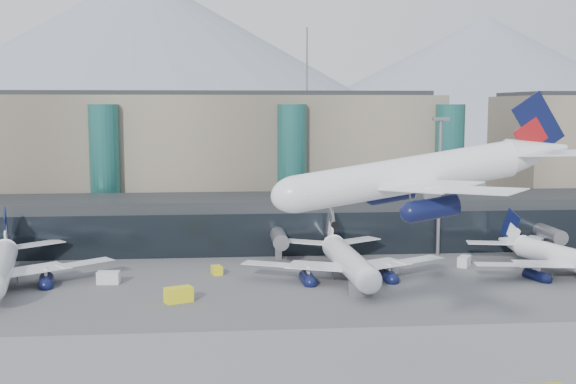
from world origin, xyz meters
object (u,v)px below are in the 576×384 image
(lightmast_mid, at_px, (440,178))
(jet_parked_right, at_px, (554,249))
(jet_parked_left, at_px, (1,256))
(hero_jet, at_px, (436,163))
(veh_d, at_px, (464,261))
(veh_b, at_px, (217,270))
(jet_parked_mid, at_px, (344,250))
(veh_g, at_px, (391,269))
(veh_c, at_px, (360,289))
(veh_h, at_px, (179,295))
(veh_a, at_px, (108,278))

(lightmast_mid, distance_m, jet_parked_right, 24.15)
(jet_parked_left, height_order, jet_parked_right, jet_parked_left)
(hero_jet, relative_size, veh_d, 10.19)
(veh_b, bearing_deg, veh_d, -101.41)
(lightmast_mid, height_order, veh_b, lightmast_mid)
(jet_parked_mid, height_order, veh_g, jet_parked_mid)
(jet_parked_right, height_order, veh_d, jet_parked_right)
(veh_c, bearing_deg, veh_h, -171.00)
(hero_jet, xyz_separation_m, jet_parked_right, (34.01, 45.13, -18.20))
(veh_h, bearing_deg, veh_d, -2.53)
(lightmast_mid, relative_size, veh_g, 10.85)
(veh_g, xyz_separation_m, veh_h, (-34.19, -15.21, 0.38))
(veh_d, bearing_deg, jet_parked_left, 127.08)
(jet_parked_right, xyz_separation_m, veh_a, (-72.92, -1.46, -2.99))
(jet_parked_mid, bearing_deg, jet_parked_left, 86.99)
(hero_jet, height_order, veh_h, hero_jet)
(lightmast_mid, relative_size, veh_a, 7.44)
(hero_jet, distance_m, jet_parked_left, 73.92)
(jet_parked_mid, xyz_separation_m, veh_g, (8.25, 1.90, -3.60))
(lightmast_mid, xyz_separation_m, jet_parked_left, (-74.62, -15.57, -10.01))
(jet_parked_mid, xyz_separation_m, jet_parked_right, (35.36, -0.16, -0.33))
(jet_parked_left, bearing_deg, veh_g, -100.55)
(jet_parked_mid, height_order, veh_h, jet_parked_mid)
(jet_parked_left, relative_size, jet_parked_right, 1.11)
(jet_parked_left, bearing_deg, jet_parked_mid, -102.30)
(jet_parked_mid, bearing_deg, veh_d, -79.21)
(hero_jet, relative_size, veh_h, 8.24)
(veh_a, distance_m, veh_c, 39.37)
(jet_parked_right, distance_m, veh_c, 36.97)
(hero_jet, distance_m, veh_d, 58.71)
(lightmast_mid, height_order, hero_jet, hero_jet)
(lightmast_mid, height_order, veh_c, lightmast_mid)
(veh_c, bearing_deg, jet_parked_mid, 98.07)
(veh_b, bearing_deg, veh_h, 147.85)
(veh_b, bearing_deg, veh_a, 91.20)
(veh_d, bearing_deg, veh_b, 126.11)
(lightmast_mid, xyz_separation_m, veh_a, (-57.88, -17.20, -13.45))
(jet_parked_right, xyz_separation_m, veh_g, (-27.11, 2.07, -3.27))
(jet_parked_mid, distance_m, veh_c, 12.39)
(lightmast_mid, bearing_deg, jet_parked_mid, -142.53)
(veh_a, height_order, veh_d, veh_a)
(veh_a, distance_m, veh_b, 17.51)
(veh_c, xyz_separation_m, veh_g, (7.82, 13.83, -0.27))
(lightmast_mid, relative_size, jet_parked_right, 0.79)
(veh_b, xyz_separation_m, veh_g, (28.96, -1.20, -0.02))
(jet_parked_right, relative_size, veh_h, 8.46)
(veh_g, bearing_deg, veh_d, 77.08)
(hero_jet, relative_size, jet_parked_mid, 0.90)
(veh_a, xyz_separation_m, veh_c, (38.00, -10.30, -0.01))
(veh_c, bearing_deg, veh_g, 66.52)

